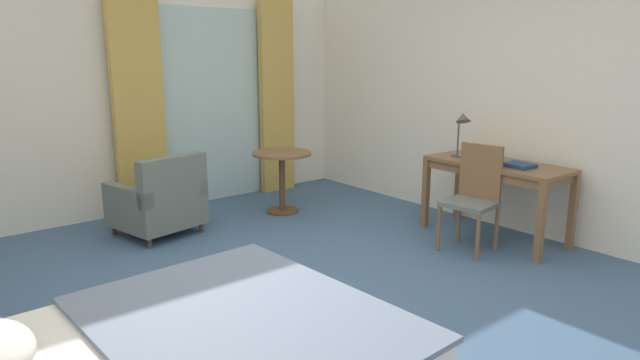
{
  "coord_description": "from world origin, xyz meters",
  "views": [
    {
      "loc": [
        -2.35,
        -2.91,
        1.76
      ],
      "look_at": [
        0.12,
        0.12,
        0.86
      ],
      "focal_mm": 30.81,
      "sensor_mm": 36.0,
      "label": 1
    }
  ],
  "objects": [
    {
      "name": "ground",
      "position": [
        0.0,
        0.0,
        -0.05
      ],
      "size": [
        5.8,
        6.72,
        0.1
      ],
      "primitive_type": "cube",
      "color": "#426084"
    },
    {
      "name": "wall_back",
      "position": [
        0.0,
        3.1,
        1.3
      ],
      "size": [
        5.4,
        0.12,
        2.59
      ],
      "primitive_type": "cube",
      "color": "white",
      "rests_on": "ground"
    },
    {
      "name": "wall_right",
      "position": [
        2.64,
        0.0,
        1.3
      ],
      "size": [
        0.12,
        6.32,
        2.59
      ],
      "primitive_type": "cube",
      "color": "white",
      "rests_on": "ground"
    },
    {
      "name": "balcony_glass_door",
      "position": [
        0.79,
        3.02,
        1.14
      ],
      "size": [
        1.37,
        0.02,
        2.28
      ],
      "primitive_type": "cube",
      "color": "silver",
      "rests_on": "ground"
    },
    {
      "name": "curtain_panel_left",
      "position": [
        -0.12,
        2.92,
        1.21
      ],
      "size": [
        0.55,
        0.1,
        2.41
      ],
      "primitive_type": "cube",
      "color": "tan",
      "rests_on": "ground"
    },
    {
      "name": "curtain_panel_right",
      "position": [
        1.69,
        2.92,
        1.21
      ],
      "size": [
        0.47,
        0.1,
        2.41
      ],
      "primitive_type": "cube",
      "color": "tan",
      "rests_on": "ground"
    },
    {
      "name": "writing_desk",
      "position": [
        2.2,
        -0.01,
        0.66
      ],
      "size": [
        0.62,
        1.36,
        0.75
      ],
      "color": "brown",
      "rests_on": "ground"
    },
    {
      "name": "desk_chair",
      "position": [
        1.78,
        -0.06,
        0.53
      ],
      "size": [
        0.46,
        0.48,
        0.96
      ],
      "color": "slate",
      "rests_on": "ground"
    },
    {
      "name": "desk_lamp",
      "position": [
        2.09,
        0.34,
        1.1
      ],
      "size": [
        0.22,
        0.24,
        0.49
      ],
      "color": "#4C4C51",
      "rests_on": "writing_desk"
    },
    {
      "name": "closed_book",
      "position": [
        2.16,
        -0.26,
        0.77
      ],
      "size": [
        0.23,
        0.27,
        0.04
      ],
      "primitive_type": "cube",
      "rotation": [
        0.0,
        0.0,
        -0.08
      ],
      "color": "navy",
      "rests_on": "writing_desk"
    },
    {
      "name": "armchair_by_window",
      "position": [
        -0.28,
        2.12,
        0.33
      ],
      "size": [
        0.85,
        0.86,
        0.82
      ],
      "color": "slate",
      "rests_on": "ground"
    },
    {
      "name": "round_cafe_table",
      "position": [
        1.12,
        2.02,
        0.51
      ],
      "size": [
        0.66,
        0.66,
        0.69
      ],
      "color": "brown",
      "rests_on": "ground"
    }
  ]
}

